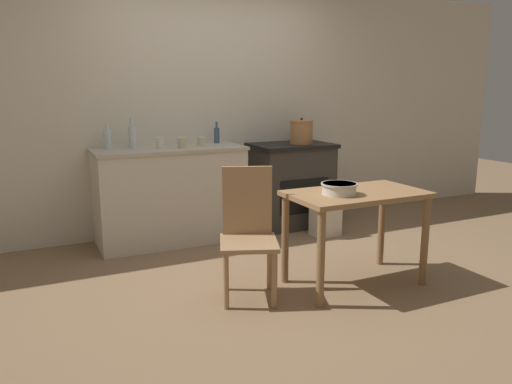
{
  "coord_description": "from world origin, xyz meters",
  "views": [
    {
      "loc": [
        -1.81,
        -3.36,
        1.49
      ],
      "look_at": [
        0.0,
        0.42,
        0.6
      ],
      "focal_mm": 35.0,
      "sensor_mm": 36.0,
      "label": 1
    }
  ],
  "objects_px": {
    "flour_sack": "(325,217)",
    "stock_pot": "(301,132)",
    "bottle_mid_left": "(132,137)",
    "cup_center_right": "(201,142)",
    "bottle_left": "(107,139)",
    "stove": "(291,185)",
    "bottle_far_left": "(217,135)",
    "cup_center_left": "(182,143)",
    "cup_center": "(160,143)",
    "chair": "(248,230)",
    "mixing_bowl_large": "(339,188)",
    "work_table": "(356,208)"
  },
  "relations": [
    {
      "from": "stove",
      "to": "mixing_bowl_large",
      "type": "relative_size",
      "value": 3.38
    },
    {
      "from": "flour_sack",
      "to": "bottle_left",
      "type": "height_order",
      "value": "bottle_left"
    },
    {
      "from": "flour_sack",
      "to": "bottle_left",
      "type": "relative_size",
      "value": 1.67
    },
    {
      "from": "cup_center",
      "to": "chair",
      "type": "bearing_deg",
      "value": -80.41
    },
    {
      "from": "stock_pot",
      "to": "cup_center_left",
      "type": "distance_m",
      "value": 1.33
    },
    {
      "from": "cup_center",
      "to": "cup_center_right",
      "type": "xyz_separation_m",
      "value": [
        0.42,
        0.03,
        -0.01
      ]
    },
    {
      "from": "bottle_left",
      "to": "cup_center",
      "type": "height_order",
      "value": "bottle_left"
    },
    {
      "from": "stove",
      "to": "stock_pot",
      "type": "xyz_separation_m",
      "value": [
        0.09,
        -0.05,
        0.57
      ]
    },
    {
      "from": "flour_sack",
      "to": "cup_center_right",
      "type": "xyz_separation_m",
      "value": [
        -1.15,
        0.46,
        0.77
      ]
    },
    {
      "from": "bottle_mid_left",
      "to": "cup_center_left",
      "type": "relative_size",
      "value": 2.88
    },
    {
      "from": "bottle_mid_left",
      "to": "cup_center_left",
      "type": "bearing_deg",
      "value": -22.56
    },
    {
      "from": "chair",
      "to": "mixing_bowl_large",
      "type": "distance_m",
      "value": 0.73
    },
    {
      "from": "cup_center_left",
      "to": "cup_center_right",
      "type": "relative_size",
      "value": 1.12
    },
    {
      "from": "bottle_left",
      "to": "cup_center_left",
      "type": "height_order",
      "value": "bottle_left"
    },
    {
      "from": "stove",
      "to": "cup_center_left",
      "type": "bearing_deg",
      "value": -175.37
    },
    {
      "from": "bottle_left",
      "to": "cup_center",
      "type": "distance_m",
      "value": 0.49
    },
    {
      "from": "stock_pot",
      "to": "bottle_mid_left",
      "type": "distance_m",
      "value": 1.76
    },
    {
      "from": "bottle_left",
      "to": "bottle_mid_left",
      "type": "xyz_separation_m",
      "value": [
        0.22,
        -0.08,
        0.02
      ]
    },
    {
      "from": "flour_sack",
      "to": "bottle_far_left",
      "type": "distance_m",
      "value": 1.39
    },
    {
      "from": "bottle_left",
      "to": "bottle_mid_left",
      "type": "distance_m",
      "value": 0.23
    },
    {
      "from": "bottle_left",
      "to": "cup_center_left",
      "type": "distance_m",
      "value": 0.69
    },
    {
      "from": "bottle_left",
      "to": "stock_pot",
      "type": "bearing_deg",
      "value": -5.79
    },
    {
      "from": "mixing_bowl_large",
      "to": "stove",
      "type": "bearing_deg",
      "value": 71.72
    },
    {
      "from": "stock_pot",
      "to": "cup_center",
      "type": "distance_m",
      "value": 1.54
    },
    {
      "from": "flour_sack",
      "to": "cup_center_left",
      "type": "relative_size",
      "value": 3.99
    },
    {
      "from": "work_table",
      "to": "cup_center_left",
      "type": "xyz_separation_m",
      "value": [
        -0.85,
        1.57,
        0.37
      ]
    },
    {
      "from": "bottle_left",
      "to": "cup_center_right",
      "type": "distance_m",
      "value": 0.87
    },
    {
      "from": "flour_sack",
      "to": "cup_center",
      "type": "height_order",
      "value": "cup_center"
    },
    {
      "from": "bottle_mid_left",
      "to": "cup_center_right",
      "type": "distance_m",
      "value": 0.65
    },
    {
      "from": "stove",
      "to": "flour_sack",
      "type": "height_order",
      "value": "stove"
    },
    {
      "from": "stock_pot",
      "to": "cup_center",
      "type": "bearing_deg",
      "value": -179.0
    },
    {
      "from": "cup_center_right",
      "to": "stove",
      "type": "bearing_deg",
      "value": 2.56
    },
    {
      "from": "mixing_bowl_large",
      "to": "bottle_left",
      "type": "xyz_separation_m",
      "value": [
        -1.32,
        1.85,
        0.25
      ]
    },
    {
      "from": "stove",
      "to": "bottle_far_left",
      "type": "distance_m",
      "value": 0.98
    },
    {
      "from": "mixing_bowl_large",
      "to": "cup_center",
      "type": "xyz_separation_m",
      "value": [
        -0.88,
        1.62,
        0.21
      ]
    },
    {
      "from": "flour_sack",
      "to": "stock_pot",
      "type": "bearing_deg",
      "value": 93.53
    },
    {
      "from": "stock_pot",
      "to": "work_table",
      "type": "bearing_deg",
      "value": -106.46
    },
    {
      "from": "stove",
      "to": "cup_center",
      "type": "height_order",
      "value": "cup_center"
    },
    {
      "from": "flour_sack",
      "to": "mixing_bowl_large",
      "type": "xyz_separation_m",
      "value": [
        -0.68,
        -1.19,
        0.58
      ]
    },
    {
      "from": "flour_sack",
      "to": "stock_pot",
      "type": "height_order",
      "value": "stock_pot"
    },
    {
      "from": "work_table",
      "to": "mixing_bowl_large",
      "type": "xyz_separation_m",
      "value": [
        -0.17,
        -0.02,
        0.17
      ]
    },
    {
      "from": "stove",
      "to": "bottle_left",
      "type": "relative_size",
      "value": 3.86
    },
    {
      "from": "stove",
      "to": "chair",
      "type": "distance_m",
      "value": 1.93
    },
    {
      "from": "flour_sack",
      "to": "bottle_far_left",
      "type": "bearing_deg",
      "value": 145.17
    },
    {
      "from": "chair",
      "to": "cup_center_left",
      "type": "relative_size",
      "value": 9.59
    },
    {
      "from": "bottle_left",
      "to": "cup_center_right",
      "type": "bearing_deg",
      "value": -13.25
    },
    {
      "from": "bottle_mid_left",
      "to": "work_table",
      "type": "bearing_deg",
      "value": -53.88
    },
    {
      "from": "work_table",
      "to": "bottle_far_left",
      "type": "bearing_deg",
      "value": 102.87
    },
    {
      "from": "flour_sack",
      "to": "stock_pot",
      "type": "relative_size",
      "value": 1.41
    },
    {
      "from": "cup_center_right",
      "to": "chair",
      "type": "bearing_deg",
      "value": -96.79
    }
  ]
}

